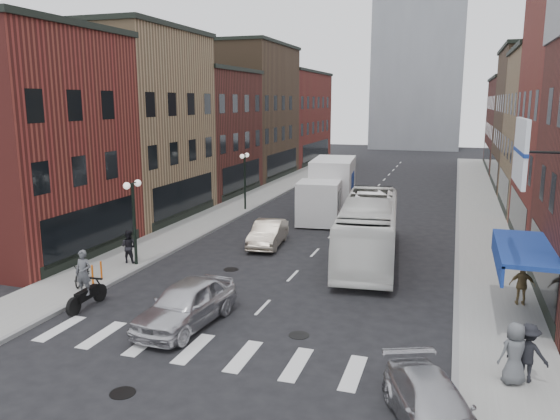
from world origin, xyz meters
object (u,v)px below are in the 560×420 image
(parked_bicycle, at_px, (82,272))
(billboard_sign, at_px, (524,154))
(transit_bus, at_px, (368,229))
(ped_right_b, at_px, (522,285))
(sedan_left_near, at_px, (186,304))
(ped_right_c, at_px, (514,353))
(streetlamp_near, at_px, (133,207))
(ped_left_solo, at_px, (129,247))
(sedan_left_far, at_px, (268,233))
(curb_car, at_px, (434,407))
(motorcycle_rider, at_px, (85,282))
(ped_right_a, at_px, (528,353))
(box_truck, at_px, (329,189))
(bike_rack, at_px, (97,272))
(streetlamp_far, at_px, (245,170))

(parked_bicycle, bearing_deg, billboard_sign, -24.04)
(transit_bus, relative_size, ped_right_b, 7.12)
(sedan_left_near, height_order, ped_right_c, ped_right_c)
(streetlamp_near, bearing_deg, parked_bicycle, -100.89)
(parked_bicycle, distance_m, ped_left_solo, 3.28)
(streetlamp_near, xyz_separation_m, sedan_left_far, (4.65, 5.55, -2.23))
(billboard_sign, bearing_deg, curb_car, -110.15)
(streetlamp_near, relative_size, ped_right_b, 2.66)
(motorcycle_rider, bearing_deg, parked_bicycle, 126.67)
(sedan_left_far, height_order, ped_right_a, ped_right_a)
(streetlamp_near, xyz_separation_m, sedan_left_near, (5.44, -5.41, -2.12))
(parked_bicycle, bearing_deg, curb_car, -45.43)
(ped_right_b, bearing_deg, motorcycle_rider, 15.25)
(box_truck, relative_size, curb_car, 2.17)
(curb_car, height_order, parked_bicycle, curb_car)
(bike_rack, relative_size, parked_bicycle, 0.42)
(box_truck, height_order, sedan_left_far, box_truck)
(sedan_left_near, bearing_deg, streetlamp_near, 141.18)
(sedan_left_near, distance_m, parked_bicycle, 6.45)
(billboard_sign, bearing_deg, streetlamp_near, 167.65)
(sedan_left_near, bearing_deg, transit_bus, 70.86)
(sedan_left_near, relative_size, sedan_left_far, 1.12)
(streetlamp_near, height_order, curb_car, streetlamp_near)
(sedan_left_far, bearing_deg, ped_right_a, -51.46)
(ped_left_solo, height_order, ped_right_c, ped_right_c)
(sedan_left_far, bearing_deg, transit_bus, -14.77)
(streetlamp_far, distance_m, ped_right_b, 21.93)
(sedan_left_far, xyz_separation_m, curb_car, (9.25, -14.73, -0.09))
(streetlamp_far, distance_m, box_truck, 6.15)
(ped_left_solo, bearing_deg, sedan_left_near, 133.84)
(ped_right_b, bearing_deg, streetlamp_near, -3.03)
(transit_bus, distance_m, ped_right_c, 12.56)
(motorcycle_rider, distance_m, ped_right_a, 15.17)
(bike_rack, bearing_deg, streetlamp_far, 89.31)
(streetlamp_near, distance_m, motorcycle_rider, 5.58)
(box_truck, relative_size, transit_bus, 0.81)
(box_truck, distance_m, ped_right_b, 17.76)
(sedan_left_far, relative_size, ped_right_b, 2.69)
(parked_bicycle, height_order, ped_right_c, ped_right_c)
(curb_car, xyz_separation_m, ped_left_solo, (-14.36, 9.32, 0.33))
(streetlamp_near, xyz_separation_m, ped_right_b, (16.71, -0.07, -1.99))
(streetlamp_far, xyz_separation_m, ped_right_b, (16.71, -14.07, -1.99))
(streetlamp_near, relative_size, motorcycle_rider, 1.80)
(box_truck, xyz_separation_m, motorcycle_rider, (-4.96, -19.28, -0.81))
(streetlamp_near, distance_m, ped_right_c, 17.25)
(ped_right_b, bearing_deg, sedan_left_far, -27.76)
(transit_bus, distance_m, ped_right_b, 8.10)
(bike_rack, distance_m, sedan_left_near, 6.26)
(parked_bicycle, bearing_deg, sedan_left_far, 36.04)
(box_truck, height_order, transit_bus, box_truck)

